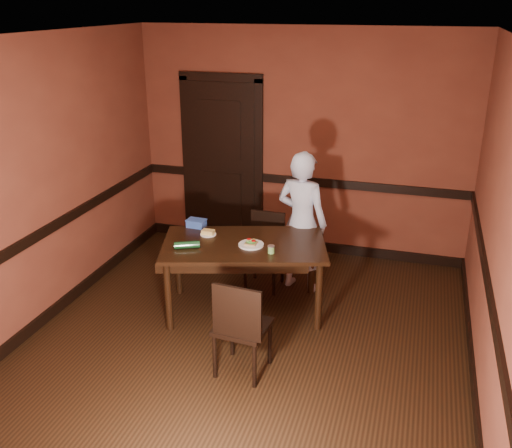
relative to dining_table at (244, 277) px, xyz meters
The scene contains 22 objects.
floor 0.71m from the dining_table, 71.71° to the right, with size 4.00×4.50×0.01m, color black.
ceiling 2.41m from the dining_table, 71.71° to the right, with size 4.00×4.50×0.01m, color silver.
wall_back 1.95m from the dining_table, 83.46° to the left, with size 4.00×0.02×2.70m, color maroon.
wall_front 3.00m from the dining_table, 86.13° to the right, with size 4.00×0.02×2.70m, color maroon.
wall_left 2.14m from the dining_table, 162.22° to the right, with size 0.02×4.50×2.70m, color maroon.
wall_right 2.47m from the dining_table, 14.82° to the right, with size 0.02×4.50×2.70m, color maroon.
dado_back 1.75m from the dining_table, 83.40° to the left, with size 4.00×0.03×0.10m, color black.
dado_left 1.96m from the dining_table, 162.08° to the right, with size 0.03×4.50×0.10m, color black.
dado_right 2.31m from the dining_table, 14.92° to the right, with size 0.03×4.50×0.10m, color black.
baseboard_back 1.70m from the dining_table, 83.40° to the left, with size 4.00×0.03×0.12m, color black.
baseboard_left 1.91m from the dining_table, 162.08° to the right, with size 0.03×4.50×0.12m, color black.
baseboard_right 2.27m from the dining_table, 14.92° to the right, with size 0.03×4.50×0.12m, color black.
door 1.96m from the dining_table, 116.29° to the left, with size 1.05×0.07×2.20m.
dining_table is the anchor object (origin of this frame).
chair_far 0.55m from the dining_table, 84.58° to the left, with size 0.38×0.38×0.82m, color black, non-canonical shape.
chair_near 1.03m from the dining_table, 73.06° to the right, with size 0.42×0.42×0.89m, color black, non-canonical shape.
person 0.87m from the dining_table, 55.94° to the left, with size 0.56×0.37×1.54m, color silver.
sandwich_plate 0.40m from the dining_table, 24.17° to the right, with size 0.25×0.25×0.06m.
sauce_jar 0.54m from the dining_table, 25.97° to the right, with size 0.07×0.07×0.08m.
cheese_saucer 0.58m from the dining_table, 166.90° to the left, with size 0.16×0.16×0.05m.
food_tub 0.78m from the dining_table, 156.76° to the left, with size 0.20×0.14×0.08m.
wrapped_veg 0.69m from the dining_table, 150.41° to the right, with size 0.07×0.07×0.24m, color #103819.
Camera 1 is at (1.38, -4.28, 2.97)m, focal length 40.00 mm.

